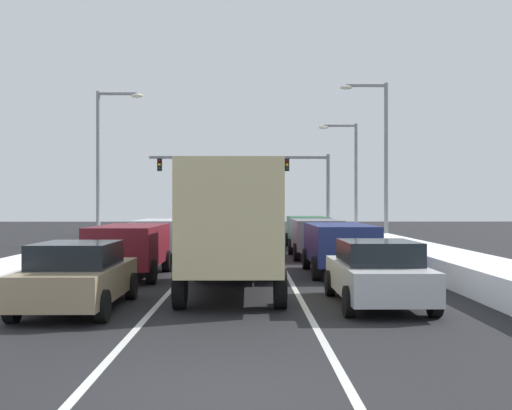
# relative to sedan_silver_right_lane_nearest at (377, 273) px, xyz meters

# --- Properties ---
(ground_plane) EXTENTS (120.00, 120.00, 0.00)m
(ground_plane) POSITION_rel_sedan_silver_right_lane_nearest_xyz_m (-3.40, 9.70, -0.76)
(ground_plane) COLOR black
(lane_stripe_between_right_lane_and_center_lane) EXTENTS (0.14, 45.65, 0.01)m
(lane_stripe_between_right_lane_and_center_lane) POSITION_rel_sedan_silver_right_lane_nearest_xyz_m (-1.70, 13.85, -0.76)
(lane_stripe_between_right_lane_and_center_lane) COLOR silver
(lane_stripe_between_right_lane_and_center_lane) RESTS_ON ground
(lane_stripe_between_center_lane_and_left_lane) EXTENTS (0.14, 45.65, 0.01)m
(lane_stripe_between_center_lane_and_left_lane) POSITION_rel_sedan_silver_right_lane_nearest_xyz_m (-5.10, 13.85, -0.76)
(lane_stripe_between_center_lane_and_left_lane) COLOR silver
(lane_stripe_between_center_lane_and_left_lane) RESTS_ON ground
(snow_bank_right_shoulder) EXTENTS (2.15, 45.65, 0.75)m
(snow_bank_right_shoulder) POSITION_rel_sedan_silver_right_lane_nearest_xyz_m (3.60, 13.85, -0.39)
(snow_bank_right_shoulder) COLOR white
(snow_bank_right_shoulder) RESTS_ON ground
(snow_bank_left_shoulder) EXTENTS (1.94, 45.65, 0.52)m
(snow_bank_left_shoulder) POSITION_rel_sedan_silver_right_lane_nearest_xyz_m (-10.40, 13.85, -0.51)
(snow_bank_left_shoulder) COLOR white
(snow_bank_left_shoulder) RESTS_ON ground
(sedan_silver_right_lane_nearest) EXTENTS (2.00, 4.50, 1.51)m
(sedan_silver_right_lane_nearest) POSITION_rel_sedan_silver_right_lane_nearest_xyz_m (0.00, 0.00, 0.00)
(sedan_silver_right_lane_nearest) COLOR #B7BABF
(sedan_silver_right_lane_nearest) RESTS_ON ground
(suv_navy_right_lane_second) EXTENTS (2.16, 4.90, 1.67)m
(suv_navy_right_lane_second) POSITION_rel_sedan_silver_right_lane_nearest_xyz_m (0.06, 6.56, 0.25)
(suv_navy_right_lane_second) COLOR navy
(suv_navy_right_lane_second) RESTS_ON ground
(suv_gray_right_lane_third) EXTENTS (2.16, 4.90, 1.67)m
(suv_gray_right_lane_third) POSITION_rel_sedan_silver_right_lane_nearest_xyz_m (-0.06, 13.09, 0.25)
(suv_gray_right_lane_third) COLOR slate
(suv_gray_right_lane_third) RESTS_ON ground
(suv_green_right_lane_fourth) EXTENTS (2.16, 4.90, 1.67)m
(suv_green_right_lane_fourth) POSITION_rel_sedan_silver_right_lane_nearest_xyz_m (0.17, 19.18, 0.25)
(suv_green_right_lane_fourth) COLOR #1E5633
(suv_green_right_lane_fourth) RESTS_ON ground
(box_truck_center_lane_nearest) EXTENTS (2.53, 7.20, 3.36)m
(box_truck_center_lane_nearest) POSITION_rel_sedan_silver_right_lane_nearest_xyz_m (-3.40, 2.00, 1.14)
(box_truck_center_lane_nearest) COLOR #38383D
(box_truck_center_lane_nearest) RESTS_ON ground
(suv_red_center_lane_second) EXTENTS (2.16, 4.90, 1.67)m
(suv_red_center_lane_second) POSITION_rel_sedan_silver_right_lane_nearest_xyz_m (-3.50, 10.39, 0.25)
(suv_red_center_lane_second) COLOR maroon
(suv_red_center_lane_second) RESTS_ON ground
(sedan_black_center_lane_third) EXTENTS (2.00, 4.50, 1.51)m
(sedan_black_center_lane_third) POSITION_rel_sedan_silver_right_lane_nearest_xyz_m (-3.58, 16.32, 0.00)
(sedan_black_center_lane_third) COLOR black
(sedan_black_center_lane_third) RESTS_ON ground
(suv_white_center_lane_fourth) EXTENTS (2.16, 4.90, 1.67)m
(suv_white_center_lane_fourth) POSITION_rel_sedan_silver_right_lane_nearest_xyz_m (-3.41, 23.34, 0.25)
(suv_white_center_lane_fourth) COLOR silver
(suv_white_center_lane_fourth) RESTS_ON ground
(sedan_tan_left_lane_nearest) EXTENTS (2.00, 4.50, 1.51)m
(sedan_tan_left_lane_nearest) POSITION_rel_sedan_silver_right_lane_nearest_xyz_m (-6.77, -0.55, 0.00)
(sedan_tan_left_lane_nearest) COLOR #937F60
(sedan_tan_left_lane_nearest) RESTS_ON ground
(suv_maroon_left_lane_second) EXTENTS (2.16, 4.90, 1.67)m
(suv_maroon_left_lane_second) POSITION_rel_sedan_silver_right_lane_nearest_xyz_m (-6.79, 5.72, 0.25)
(suv_maroon_left_lane_second) COLOR maroon
(suv_maroon_left_lane_second) RESTS_ON ground
(suv_silver_left_lane_third) EXTENTS (2.16, 4.90, 1.67)m
(suv_silver_left_lane_third) POSITION_rel_sedan_silver_right_lane_nearest_xyz_m (-6.77, 12.89, 0.25)
(suv_silver_left_lane_third) COLOR #B7BABF
(suv_silver_left_lane_third) RESTS_ON ground
(sedan_navy_left_lane_fourth) EXTENTS (2.00, 4.50, 1.51)m
(sedan_navy_left_lane_fourth) POSITION_rel_sedan_silver_right_lane_nearest_xyz_m (-6.61, 18.57, 0.00)
(sedan_navy_left_lane_fourth) COLOR navy
(sedan_navy_left_lane_fourth) RESTS_ON ground
(traffic_light_gantry) EXTENTS (14.00, 0.47, 6.20)m
(traffic_light_gantry) POSITION_rel_sedan_silver_right_lane_nearest_xyz_m (-2.09, 34.59, 4.12)
(traffic_light_gantry) COLOR slate
(traffic_light_gantry) RESTS_ON ground
(street_lamp_right_near) EXTENTS (2.66, 0.36, 8.98)m
(street_lamp_right_near) POSITION_rel_sedan_silver_right_lane_nearest_xyz_m (4.22, 20.08, 4.55)
(street_lamp_right_near) COLOR gray
(street_lamp_right_near) RESTS_ON ground
(street_lamp_right_mid) EXTENTS (2.66, 0.36, 7.80)m
(street_lamp_right_mid) POSITION_rel_sedan_silver_right_lane_nearest_xyz_m (3.94, 28.38, 3.93)
(street_lamp_right_mid) COLOR gray
(street_lamp_right_mid) RESTS_ON ground
(street_lamp_left_mid) EXTENTS (2.66, 0.36, 8.75)m
(street_lamp_left_mid) POSITION_rel_sedan_silver_right_lane_nearest_xyz_m (-11.18, 21.51, 4.43)
(street_lamp_left_mid) COLOR gray
(street_lamp_left_mid) RESTS_ON ground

